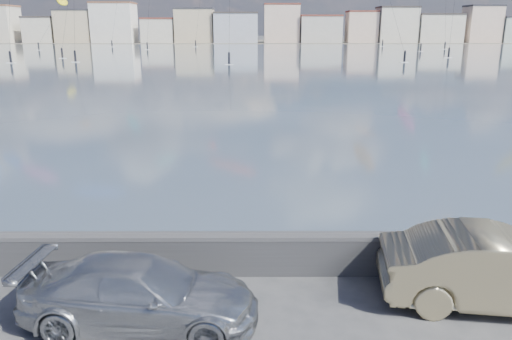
{
  "coord_description": "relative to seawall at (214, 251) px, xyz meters",
  "views": [
    {
      "loc": [
        0.97,
        -8.06,
        5.66
      ],
      "look_at": [
        1.0,
        4.0,
        2.2
      ],
      "focal_mm": 35.0,
      "sensor_mm": 36.0,
      "label": 1
    }
  ],
  "objects": [
    {
      "name": "seawall",
      "position": [
        0.0,
        0.0,
        0.0
      ],
      "size": [
        400.0,
        0.36,
        1.08
      ],
      "color": "#28282B",
      "rests_on": "ground"
    },
    {
      "name": "kitesurfer_5",
      "position": [
        -52.51,
        135.06,
        11.85
      ],
      "size": [
        5.83,
        20.96,
        14.6
      ],
      "color": "yellow",
      "rests_on": "ground"
    },
    {
      "name": "car_champagne",
      "position": [
        6.1,
        -1.39,
        0.23
      ],
      "size": [
        5.1,
        2.35,
        1.62
      ],
      "primitive_type": "imported",
      "rotation": [
        0.0,
        0.0,
        1.44
      ],
      "color": "tan",
      "rests_on": "ground"
    },
    {
      "name": "far_shore_strip",
      "position": [
        0.0,
        197.3,
        -0.57
      ],
      "size": [
        500.0,
        60.0,
        0.0
      ],
      "primitive_type": "cube",
      "color": "#4C473D",
      "rests_on": "ground"
    },
    {
      "name": "bay_water",
      "position": [
        0.0,
        88.8,
        -0.58
      ],
      "size": [
        500.0,
        177.0,
        0.0
      ],
      "primitive_type": "cube",
      "color": "#39495D",
      "rests_on": "ground"
    },
    {
      "name": "far_buildings",
      "position": [
        1.31,
        183.3,
        5.44
      ],
      "size": [
        240.79,
        13.26,
        14.6
      ],
      "color": "#B2B7C6",
      "rests_on": "ground"
    },
    {
      "name": "car_silver",
      "position": [
        -1.26,
        -2.07,
        0.09
      ],
      "size": [
        4.76,
        2.28,
        1.34
      ],
      "primitive_type": "imported",
      "rotation": [
        0.0,
        0.0,
        1.48
      ],
      "color": "#A8ABB0",
      "rests_on": "ground"
    }
  ]
}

